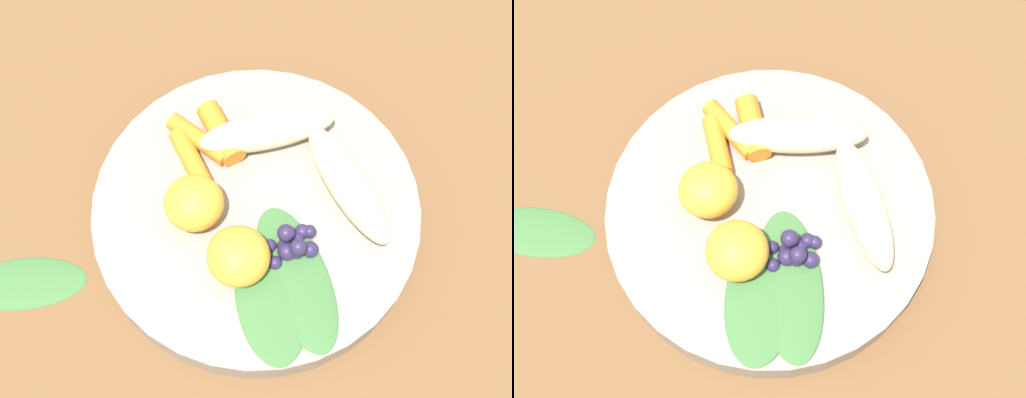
% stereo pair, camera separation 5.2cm
% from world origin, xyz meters
% --- Properties ---
extents(ground_plane, '(2.40, 2.40, 0.00)m').
position_xyz_m(ground_plane, '(0.00, 0.00, 0.00)').
color(ground_plane, brown).
extents(bowl, '(0.27, 0.27, 0.03)m').
position_xyz_m(bowl, '(0.00, 0.00, 0.02)').
color(bowl, gray).
rests_on(bowl, ground_plane).
extents(banana_peeled_left, '(0.04, 0.12, 0.03)m').
position_xyz_m(banana_peeled_left, '(-0.06, 0.02, 0.05)').
color(banana_peeled_left, beige).
rests_on(banana_peeled_left, bowl).
extents(banana_peeled_right, '(0.12, 0.07, 0.03)m').
position_xyz_m(banana_peeled_right, '(0.00, 0.07, 0.05)').
color(banana_peeled_right, beige).
rests_on(banana_peeled_right, bowl).
extents(orange_segment_near, '(0.05, 0.05, 0.04)m').
position_xyz_m(orange_segment_near, '(0.05, -0.02, 0.05)').
color(orange_segment_near, '#F4A833').
rests_on(orange_segment_near, bowl).
extents(orange_segment_far, '(0.05, 0.05, 0.04)m').
position_xyz_m(orange_segment_far, '(-0.00, -0.05, 0.05)').
color(orange_segment_far, '#F4A833').
rests_on(orange_segment_far, bowl).
extents(carrot_front, '(0.06, 0.04, 0.02)m').
position_xyz_m(carrot_front, '(-0.06, -0.02, 0.04)').
color(carrot_front, orange).
rests_on(carrot_front, bowl).
extents(carrot_mid_left, '(0.05, 0.05, 0.02)m').
position_xyz_m(carrot_mid_left, '(-0.06, -0.04, 0.04)').
color(carrot_mid_left, orange).
rests_on(carrot_mid_left, bowl).
extents(carrot_mid_right, '(0.05, 0.03, 0.02)m').
position_xyz_m(carrot_mid_right, '(-0.05, -0.05, 0.04)').
color(carrot_mid_right, orange).
rests_on(carrot_mid_right, bowl).
extents(blueberry_pile, '(0.03, 0.04, 0.03)m').
position_xyz_m(blueberry_pile, '(0.04, 0.02, 0.04)').
color(blueberry_pile, '#2D234C').
rests_on(blueberry_pile, bowl).
extents(kale_leaf_left, '(0.11, 0.06, 0.01)m').
position_xyz_m(kale_leaf_left, '(0.08, -0.00, 0.03)').
color(kale_leaf_left, '#3D7038').
rests_on(kale_leaf_left, bowl).
extents(kale_leaf_right, '(0.13, 0.07, 0.01)m').
position_xyz_m(kale_leaf_right, '(0.07, 0.02, 0.03)').
color(kale_leaf_right, '#3D7038').
rests_on(kale_leaf_right, bowl).
extents(kale_leaf_stray, '(0.05, 0.10, 0.01)m').
position_xyz_m(kale_leaf_stray, '(0.03, -0.20, 0.00)').
color(kale_leaf_stray, '#3D7038').
rests_on(kale_leaf_stray, ground_plane).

